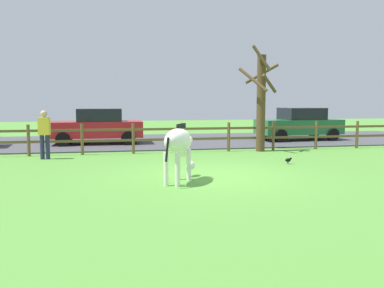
{
  "coord_description": "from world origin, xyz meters",
  "views": [
    {
      "loc": [
        -2.63,
        -10.34,
        1.97
      ],
      "look_at": [
        -0.4,
        0.98,
        0.75
      ],
      "focal_mm": 38.65,
      "sensor_mm": 36.0,
      "label": 1
    }
  ],
  "objects_px": {
    "zebra": "(179,144)",
    "parked_car_green": "(299,124)",
    "visitor_near_fence": "(44,132)",
    "parked_car_red": "(97,126)",
    "bare_tree": "(261,99)",
    "crow_on_grass": "(288,160)"
  },
  "relations": [
    {
      "from": "visitor_near_fence",
      "to": "bare_tree",
      "type": "bearing_deg",
      "value": 4.96
    },
    {
      "from": "zebra",
      "to": "crow_on_grass",
      "type": "height_order",
      "value": "zebra"
    },
    {
      "from": "parked_car_green",
      "to": "visitor_near_fence",
      "type": "xyz_separation_m",
      "value": [
        -11.18,
        -4.22,
        0.06
      ]
    },
    {
      "from": "parked_car_green",
      "to": "parked_car_red",
      "type": "height_order",
      "value": "same"
    },
    {
      "from": "zebra",
      "to": "parked_car_red",
      "type": "distance_m",
      "value": 9.31
    },
    {
      "from": "bare_tree",
      "to": "crow_on_grass",
      "type": "bearing_deg",
      "value": -95.03
    },
    {
      "from": "bare_tree",
      "to": "parked_car_green",
      "type": "xyz_separation_m",
      "value": [
        3.31,
        3.53,
        -1.16
      ]
    },
    {
      "from": "zebra",
      "to": "parked_car_green",
      "type": "height_order",
      "value": "parked_car_green"
    },
    {
      "from": "parked_car_green",
      "to": "visitor_near_fence",
      "type": "height_order",
      "value": "visitor_near_fence"
    },
    {
      "from": "crow_on_grass",
      "to": "parked_car_green",
      "type": "height_order",
      "value": "parked_car_green"
    },
    {
      "from": "bare_tree",
      "to": "parked_car_green",
      "type": "height_order",
      "value": "bare_tree"
    },
    {
      "from": "zebra",
      "to": "parked_car_red",
      "type": "relative_size",
      "value": 0.43
    },
    {
      "from": "crow_on_grass",
      "to": "parked_car_green",
      "type": "bearing_deg",
      "value": 62.05
    },
    {
      "from": "visitor_near_fence",
      "to": "parked_car_green",
      "type": "bearing_deg",
      "value": 20.65
    },
    {
      "from": "parked_car_green",
      "to": "visitor_near_fence",
      "type": "relative_size",
      "value": 2.49
    },
    {
      "from": "parked_car_red",
      "to": "visitor_near_fence",
      "type": "bearing_deg",
      "value": -110.41
    },
    {
      "from": "zebra",
      "to": "visitor_near_fence",
      "type": "height_order",
      "value": "visitor_near_fence"
    },
    {
      "from": "parked_car_green",
      "to": "parked_car_red",
      "type": "distance_m",
      "value": 9.59
    },
    {
      "from": "parked_car_red",
      "to": "visitor_near_fence",
      "type": "height_order",
      "value": "visitor_near_fence"
    },
    {
      "from": "parked_car_green",
      "to": "visitor_near_fence",
      "type": "distance_m",
      "value": 11.95
    },
    {
      "from": "bare_tree",
      "to": "parked_car_red",
      "type": "height_order",
      "value": "bare_tree"
    },
    {
      "from": "crow_on_grass",
      "to": "zebra",
      "type": "bearing_deg",
      "value": -149.94
    }
  ]
}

